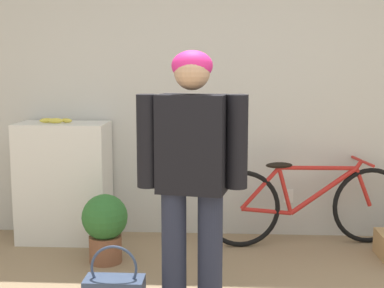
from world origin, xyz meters
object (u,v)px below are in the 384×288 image
object	(u,v)px
bicycle	(306,204)
banana	(56,121)
person	(192,165)
potted_plant	(105,225)

from	to	relation	value
bicycle	banana	size ratio (longest dim) A/B	5.95
person	banana	distance (m)	1.77
person	banana	bearing A→B (deg)	143.23
banana	potted_plant	distance (m)	1.01
person	potted_plant	xyz separation A→B (m)	(-0.70, 0.82, -0.62)
person	bicycle	distance (m)	1.66
banana	potted_plant	bearing A→B (deg)	-44.06
banana	potted_plant	world-z (taller)	banana
banana	potted_plant	xyz separation A→B (m)	(0.50, -0.48, -0.73)
bicycle	banana	bearing A→B (deg)	171.42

